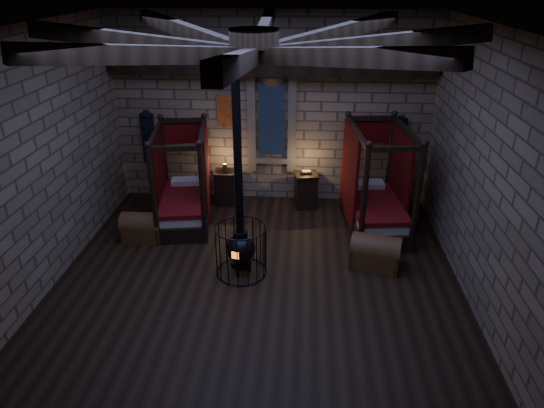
# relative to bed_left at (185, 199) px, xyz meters

# --- Properties ---
(room) EXTENTS (7.02, 7.02, 4.29)m
(room) POSITION_rel_bed_left_xyz_m (1.77, -2.07, 3.24)
(room) COLOR black
(room) RESTS_ON ground
(bed_left) EXTENTS (1.31, 2.07, 2.03)m
(bed_left) POSITION_rel_bed_left_xyz_m (0.00, 0.00, 0.00)
(bed_left) COLOR black
(bed_left) RESTS_ON ground
(bed_right) EXTENTS (1.31, 2.16, 2.15)m
(bed_right) POSITION_rel_bed_left_xyz_m (3.99, -0.01, 0.03)
(bed_right) COLOR black
(bed_right) RESTS_ON ground
(trunk_left) EXTENTS (0.81, 0.52, 0.59)m
(trunk_left) POSITION_rel_bed_left_xyz_m (-0.67, -0.87, -0.24)
(trunk_left) COLOR brown
(trunk_left) RESTS_ON ground
(trunk_right) EXTENTS (0.97, 0.74, 0.64)m
(trunk_right) POSITION_rel_bed_left_xyz_m (3.86, -1.54, -0.22)
(trunk_right) COLOR brown
(trunk_right) RESTS_ON ground
(nightstand_left) EXTENTS (0.50, 0.48, 0.98)m
(nightstand_left) POSITION_rel_bed_left_xyz_m (0.73, 0.92, -0.09)
(nightstand_left) COLOR black
(nightstand_left) RESTS_ON ground
(nightstand_right) EXTENTS (0.58, 0.56, 0.88)m
(nightstand_right) POSITION_rel_bed_left_xyz_m (2.57, 0.87, -0.09)
(nightstand_right) COLOR black
(nightstand_right) RESTS_ON ground
(stove) EXTENTS (0.91, 0.91, 4.05)m
(stove) POSITION_rel_bed_left_xyz_m (1.46, -1.94, 0.08)
(stove) COLOR black
(stove) RESTS_ON ground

